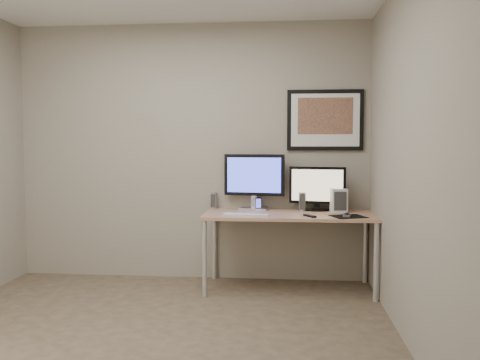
% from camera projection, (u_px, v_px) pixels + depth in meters
% --- Properties ---
extents(floor, '(3.60, 3.60, 0.00)m').
position_uv_depth(floor, '(147.00, 339.00, 3.60)').
color(floor, '#493F2E').
rests_on(floor, ground).
extents(room, '(3.60, 3.60, 3.60)m').
position_uv_depth(room, '(161.00, 110.00, 3.93)').
color(room, white).
rests_on(room, ground).
extents(desk, '(1.60, 0.70, 0.73)m').
position_uv_depth(desk, '(289.00, 220.00, 4.80)').
color(desk, '#906245').
rests_on(desk, floor).
extents(framed_art, '(0.75, 0.04, 0.60)m').
position_uv_depth(framed_art, '(325.00, 120.00, 5.03)').
color(framed_art, black).
rests_on(framed_art, room).
extents(monitor_large, '(0.61, 0.23, 0.55)m').
position_uv_depth(monitor_large, '(254.00, 179.00, 5.04)').
color(monitor_large, '#ACACB1').
rests_on(monitor_large, desk).
extents(monitor_tv, '(0.55, 0.17, 0.43)m').
position_uv_depth(monitor_tv, '(317.00, 187.00, 4.95)').
color(monitor_tv, black).
rests_on(monitor_tv, desk).
extents(speaker_left, '(0.08, 0.08, 0.16)m').
position_uv_depth(speaker_left, '(214.00, 200.00, 5.16)').
color(speaker_left, '#ACACB1').
rests_on(speaker_left, desk).
extents(speaker_right, '(0.07, 0.07, 0.18)m').
position_uv_depth(speaker_right, '(302.00, 202.00, 4.96)').
color(speaker_right, '#ACACB1').
rests_on(speaker_right, desk).
extents(phone_dock, '(0.07, 0.07, 0.13)m').
position_uv_depth(phone_dock, '(258.00, 204.00, 4.97)').
color(phone_dock, black).
rests_on(phone_dock, desk).
extents(keyboard, '(0.45, 0.20, 0.02)m').
position_uv_depth(keyboard, '(246.00, 215.00, 4.65)').
color(keyboard, '#BABABF').
rests_on(keyboard, desk).
extents(mousepad, '(0.35, 0.33, 0.00)m').
position_uv_depth(mousepad, '(348.00, 216.00, 4.56)').
color(mousepad, black).
rests_on(mousepad, desk).
extents(mouse, '(0.08, 0.11, 0.03)m').
position_uv_depth(mouse, '(347.00, 215.00, 4.55)').
color(mouse, black).
rests_on(mouse, mousepad).
extents(remote, '(0.12, 0.15, 0.02)m').
position_uv_depth(remote, '(310.00, 216.00, 4.56)').
color(remote, black).
rests_on(remote, desk).
extents(fan_unit, '(0.16, 0.13, 0.23)m').
position_uv_depth(fan_unit, '(339.00, 200.00, 4.86)').
color(fan_unit, silver).
rests_on(fan_unit, desk).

